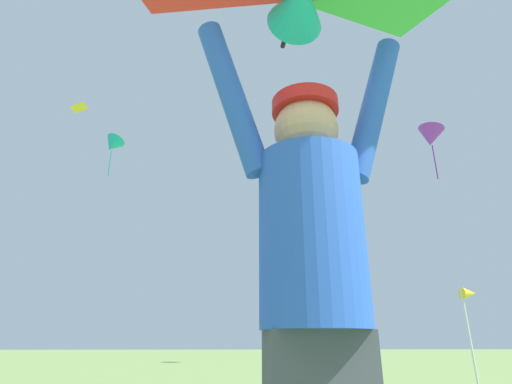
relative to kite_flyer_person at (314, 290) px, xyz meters
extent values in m
cylinder|color=blue|center=(0.00, 0.00, 0.16)|extent=(0.35, 0.35, 0.56)
sphere|color=tan|center=(0.00, 0.00, 0.56)|extent=(0.23, 0.23, 0.23)
cylinder|color=red|center=(0.00, 0.00, 0.65)|extent=(0.25, 0.25, 0.05)
cylinder|color=blue|center=(0.27, 0.01, 0.68)|extent=(0.28, 0.10, 0.62)
cylinder|color=blue|center=(-0.27, -0.01, 0.68)|extent=(0.28, 0.10, 0.62)
cone|color=#19B2AD|center=(0.00, 0.00, 1.15)|extent=(0.25, 0.21, 0.24)
pyramid|color=yellow|center=(-9.76, 21.28, 13.88)|extent=(1.14, 1.23, 0.62)
cone|color=purple|center=(9.06, 14.31, 8.77)|extent=(1.76, 1.66, 1.18)
cylinder|color=#602387|center=(9.06, 14.31, 7.49)|extent=(0.05, 0.05, 1.66)
cone|color=#19B2AD|center=(-8.09, 23.71, 12.53)|extent=(1.72, 1.76, 1.60)
cylinder|color=#117C79|center=(-8.09, 23.71, 11.13)|extent=(0.06, 0.06, 1.83)
cylinder|color=silver|center=(4.33, 6.32, -0.03)|extent=(0.04, 0.04, 1.81)
cone|color=yellow|center=(4.47, 6.32, 0.76)|extent=(0.28, 0.24, 0.24)
camera|label=1|loc=(-0.28, -1.24, -0.16)|focal=27.97mm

